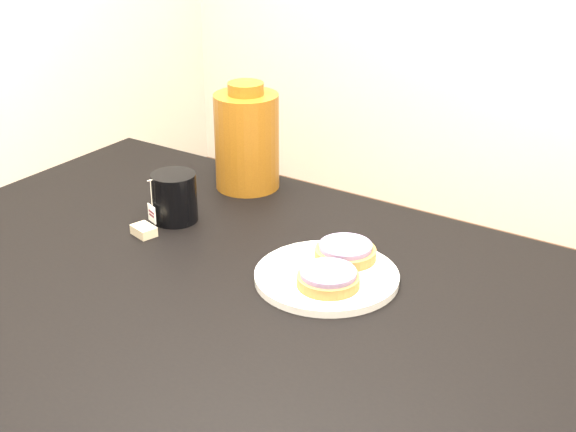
{
  "coord_description": "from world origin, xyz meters",
  "views": [
    {
      "loc": [
        0.67,
        -0.89,
        1.4
      ],
      "look_at": [
        -0.05,
        0.18,
        0.81
      ],
      "focal_mm": 50.0,
      "sensor_mm": 36.0,
      "label": 1
    }
  ],
  "objects_px": {
    "bagel_front": "(328,278)",
    "mug": "(174,197)",
    "bagel_back": "(345,252)",
    "teabag_pouch": "(144,231)",
    "plate": "(327,275)",
    "bagel_package": "(247,140)",
    "table": "(251,339)"
  },
  "relations": [
    {
      "from": "plate",
      "to": "table",
      "type": "bearing_deg",
      "value": -124.6
    },
    {
      "from": "table",
      "to": "bagel_front",
      "type": "distance_m",
      "value": 0.17
    },
    {
      "from": "table",
      "to": "teabag_pouch",
      "type": "relative_size",
      "value": 31.11
    },
    {
      "from": "bagel_back",
      "to": "bagel_package",
      "type": "distance_m",
      "value": 0.4
    },
    {
      "from": "table",
      "to": "mug",
      "type": "bearing_deg",
      "value": 152.33
    },
    {
      "from": "bagel_back",
      "to": "plate",
      "type": "bearing_deg",
      "value": -88.81
    },
    {
      "from": "plate",
      "to": "bagel_back",
      "type": "xyz_separation_m",
      "value": [
        -0.0,
        0.06,
        0.02
      ]
    },
    {
      "from": "table",
      "to": "plate",
      "type": "relative_size",
      "value": 5.86
    },
    {
      "from": "bagel_front",
      "to": "teabag_pouch",
      "type": "height_order",
      "value": "bagel_front"
    },
    {
      "from": "bagel_front",
      "to": "bagel_package",
      "type": "height_order",
      "value": "bagel_package"
    },
    {
      "from": "teabag_pouch",
      "to": "bagel_front",
      "type": "bearing_deg",
      "value": 1.39
    },
    {
      "from": "teabag_pouch",
      "to": "mug",
      "type": "bearing_deg",
      "value": 87.64
    },
    {
      "from": "bagel_back",
      "to": "mug",
      "type": "distance_m",
      "value": 0.36
    },
    {
      "from": "table",
      "to": "plate",
      "type": "height_order",
      "value": "plate"
    },
    {
      "from": "bagel_front",
      "to": "plate",
      "type": "bearing_deg",
      "value": 124.45
    },
    {
      "from": "bagel_front",
      "to": "mug",
      "type": "xyz_separation_m",
      "value": [
        -0.39,
        0.07,
        0.02
      ]
    },
    {
      "from": "plate",
      "to": "bagel_front",
      "type": "bearing_deg",
      "value": -55.55
    },
    {
      "from": "plate",
      "to": "bagel_package",
      "type": "height_order",
      "value": "bagel_package"
    },
    {
      "from": "teabag_pouch",
      "to": "bagel_package",
      "type": "distance_m",
      "value": 0.31
    },
    {
      "from": "bagel_package",
      "to": "bagel_front",
      "type": "bearing_deg",
      "value": -37.61
    },
    {
      "from": "table",
      "to": "teabag_pouch",
      "type": "bearing_deg",
      "value": 166.82
    },
    {
      "from": "bagel_back",
      "to": "mug",
      "type": "height_order",
      "value": "mug"
    },
    {
      "from": "plate",
      "to": "teabag_pouch",
      "type": "relative_size",
      "value": 5.3
    },
    {
      "from": "mug",
      "to": "bagel_package",
      "type": "distance_m",
      "value": 0.22
    },
    {
      "from": "mug",
      "to": "table",
      "type": "bearing_deg",
      "value": -5.58
    },
    {
      "from": "plate",
      "to": "bagel_package",
      "type": "bearing_deg",
      "value": 144.02
    },
    {
      "from": "bagel_back",
      "to": "bagel_front",
      "type": "bearing_deg",
      "value": -76.01
    },
    {
      "from": "table",
      "to": "teabag_pouch",
      "type": "xyz_separation_m",
      "value": [
        -0.29,
        0.07,
        0.09
      ]
    },
    {
      "from": "bagel_package",
      "to": "plate",
      "type": "bearing_deg",
      "value": -35.98
    },
    {
      "from": "table",
      "to": "bagel_back",
      "type": "bearing_deg",
      "value": 66.63
    },
    {
      "from": "bagel_back",
      "to": "mug",
      "type": "xyz_separation_m",
      "value": [
        -0.36,
        -0.02,
        0.02
      ]
    },
    {
      "from": "mug",
      "to": "teabag_pouch",
      "type": "distance_m",
      "value": 0.09
    }
  ]
}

